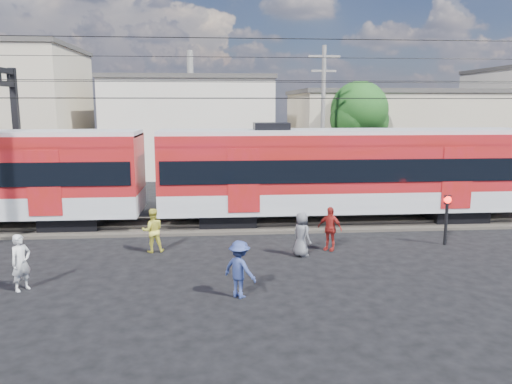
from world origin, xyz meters
TOP-DOWN VIEW (x-y plane):
  - ground at (0.00, 0.00)m, footprint 120.00×120.00m
  - track_bed at (0.00, 8.00)m, footprint 70.00×3.40m
  - rail_near at (0.00, 7.25)m, footprint 70.00×0.12m
  - rail_far at (0.00, 8.75)m, footprint 70.00×0.12m
  - commuter_train at (5.65, 8.00)m, footprint 50.30×3.08m
  - catenary at (-8.65, 8.00)m, footprint 70.00×9.30m
  - building_midwest at (-2.00, 27.00)m, footprint 12.24×12.24m
  - building_mideast at (14.00, 24.00)m, footprint 16.32×10.20m
  - utility_pole_mid at (6.00, 15.00)m, footprint 1.80×0.24m
  - tree_near at (9.19, 18.09)m, footprint 3.82×3.64m
  - pedestrian_a at (-5.74, 0.73)m, footprint 0.67×0.71m
  - pedestrian_b at (-2.46, 4.22)m, footprint 0.87×0.73m
  - pedestrian_c at (0.42, -0.32)m, footprint 1.17×1.13m
  - pedestrian_d at (3.92, 3.93)m, footprint 0.99×0.88m
  - pedestrian_e at (2.76, 3.27)m, footprint 0.84×0.91m
  - crossing_signal at (8.44, 4.24)m, footprint 0.28×0.28m

SIDE VIEW (x-z plane):
  - ground at x=0.00m, z-range 0.00..0.00m
  - track_bed at x=0.00m, z-range 0.00..0.12m
  - rail_near at x=0.00m, z-range 0.12..0.24m
  - rail_far at x=0.00m, z-range 0.12..0.24m
  - pedestrian_e at x=2.76m, z-range 0.00..1.55m
  - pedestrian_b at x=-2.46m, z-range 0.00..1.59m
  - pedestrian_c at x=0.42m, z-range 0.00..1.60m
  - pedestrian_d at x=3.92m, z-range 0.00..1.61m
  - pedestrian_a at x=-5.74m, z-range 0.00..1.64m
  - crossing_signal at x=8.44m, z-range 0.37..2.28m
  - commuter_train at x=5.65m, z-range 0.31..4.49m
  - building_mideast at x=14.00m, z-range 0.01..6.31m
  - building_midwest at x=-2.00m, z-range 0.01..7.31m
  - utility_pole_mid at x=6.00m, z-range 0.28..8.78m
  - tree_near at x=9.19m, z-range 1.30..8.02m
  - catenary at x=-8.65m, z-range 1.38..8.89m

